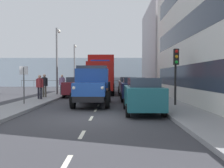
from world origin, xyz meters
TOP-DOWN VIEW (x-y plane):
  - ground_plane at (0.00, -10.12)m, footprint 80.00×80.00m
  - sidewalk_left at (-4.36, -10.12)m, footprint 2.09×40.14m
  - sidewalk_right at (4.36, -10.12)m, footprint 2.09×40.14m
  - road_centreline_markings at (0.00, -8.91)m, footprint 0.12×35.06m
  - building_far_block at (-9.39, -23.02)m, footprint 7.97×13.11m
  - sea_horizon at (0.00, -33.19)m, footprint 80.00×0.80m
  - seawall_railing at (-0.00, -29.59)m, footprint 28.08×0.08m
  - truck_vintage_blue at (0.36, -4.65)m, footprint 2.17×5.64m
  - lorry_cargo_red at (0.31, -15.17)m, footprint 2.58×8.20m
  - car_teal_kerbside_near at (-2.36, -1.68)m, footprint 1.75×4.23m
  - car_navy_kerbside_1 at (-2.36, -7.83)m, footprint 1.82×4.20m
  - car_grey_kerbside_2 at (-2.36, -13.81)m, footprint 1.91×4.00m
  - car_white_kerbside_3 at (-2.36, -19.69)m, footprint 1.77×4.56m
  - car_maroon_oppositeside_0 at (2.36, -11.52)m, footprint 1.87×4.40m
  - pedestrian_with_bag at (4.43, -7.52)m, footprint 0.53×0.34m
  - pedestrian_in_dark_coat at (4.52, -9.06)m, footprint 0.53×0.34m
  - pedestrian_couple_a at (3.73, -11.89)m, footprint 0.53×0.34m
  - traffic_light_near at (-4.49, -3.75)m, footprint 0.28×0.41m
  - lamp_post_promenade at (4.27, -12.44)m, footprint 0.32×1.14m
  - lamp_post_far at (4.39, -23.20)m, footprint 0.32×1.14m
  - street_sign at (4.48, -4.51)m, footprint 0.50×0.07m

SIDE VIEW (x-z plane):
  - ground_plane at x=0.00m, z-range 0.00..0.00m
  - road_centreline_markings at x=0.00m, z-range 0.00..0.01m
  - sidewalk_left at x=-4.36m, z-range 0.00..0.15m
  - sidewalk_right at x=4.36m, z-range 0.00..0.15m
  - car_teal_kerbside_near at x=-2.36m, z-range 0.03..1.75m
  - car_navy_kerbside_1 at x=-2.36m, z-range 0.04..1.76m
  - car_grey_kerbside_2 at x=-2.36m, z-range 0.04..1.76m
  - car_white_kerbside_3 at x=-2.36m, z-range 0.04..1.76m
  - car_maroon_oppositeside_0 at x=2.36m, z-range 0.04..1.76m
  - seawall_railing at x=0.00m, z-range 0.32..1.52m
  - truck_vintage_blue at x=0.36m, z-range -0.04..2.39m
  - pedestrian_with_bag at x=4.43m, z-range 0.31..2.05m
  - pedestrian_couple_a at x=3.73m, z-range 0.31..2.11m
  - pedestrian_in_dark_coat at x=4.52m, z-range 0.32..2.13m
  - street_sign at x=4.48m, z-range 0.56..2.81m
  - lorry_cargo_red at x=0.31m, z-range 0.14..4.01m
  - traffic_light_near at x=-4.49m, z-range 0.87..4.07m
  - sea_horizon at x=0.00m, z-range 0.00..5.00m
  - lamp_post_far at x=4.39m, z-range 0.75..6.68m
  - lamp_post_promenade at x=4.27m, z-range 0.76..6.83m
  - building_far_block at x=-9.39m, z-range 0.00..10.89m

